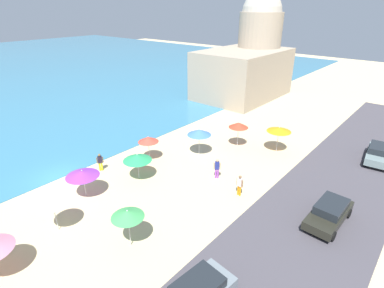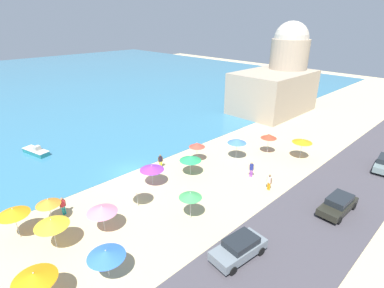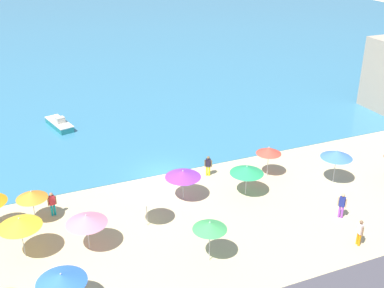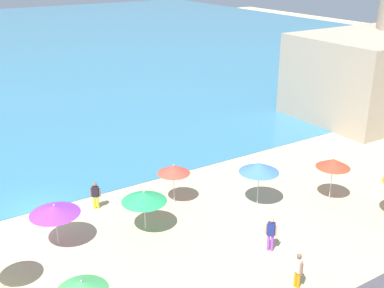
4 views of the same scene
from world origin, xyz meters
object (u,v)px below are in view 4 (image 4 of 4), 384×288
(beach_umbrella_8, at_px, (144,197))
(bather_0, at_px, (298,269))
(beach_umbrella_5, at_px, (259,168))
(beach_umbrella_7, at_px, (333,163))
(beach_umbrella_2, at_px, (82,286))
(bather_1, at_px, (271,232))
(beach_umbrella_11, at_px, (174,169))
(beach_umbrella_10, at_px, (55,210))
(bather_2, at_px, (96,194))

(beach_umbrella_8, height_order, bather_0, beach_umbrella_8)
(beach_umbrella_5, relative_size, beach_umbrella_7, 1.00)
(beach_umbrella_2, height_order, bather_1, beach_umbrella_2)
(beach_umbrella_8, distance_m, beach_umbrella_11, 3.34)
(bather_0, bearing_deg, beach_umbrella_10, 130.97)
(bather_0, bearing_deg, beach_umbrella_2, 166.34)
(beach_umbrella_7, height_order, beach_umbrella_11, beach_umbrella_7)
(bather_2, bearing_deg, beach_umbrella_5, -29.47)
(bather_0, bearing_deg, beach_umbrella_7, 33.56)
(bather_1, bearing_deg, beach_umbrella_8, 131.14)
(beach_umbrella_11, xyz_separation_m, bather_1, (1.44, -6.66, -1.09))
(beach_umbrella_8, relative_size, bather_0, 1.37)
(beach_umbrella_2, height_order, beach_umbrella_7, beach_umbrella_7)
(bather_2, bearing_deg, bather_1, -56.79)
(beach_umbrella_5, xyz_separation_m, beach_umbrella_8, (-6.68, 0.95, -0.35))
(beach_umbrella_7, height_order, beach_umbrella_10, beach_umbrella_7)
(beach_umbrella_8, bearing_deg, bather_1, -48.86)
(beach_umbrella_8, bearing_deg, beach_umbrella_2, -134.02)
(beach_umbrella_5, bearing_deg, bather_2, 150.53)
(beach_umbrella_8, bearing_deg, bather_2, 109.50)
(beach_umbrella_10, distance_m, bather_1, 10.40)
(beach_umbrella_5, height_order, beach_umbrella_7, same)
(beach_umbrella_5, xyz_separation_m, bather_1, (-2.45, -3.90, -1.30))
(beach_umbrella_5, bearing_deg, beach_umbrella_10, 169.13)
(beach_umbrella_5, xyz_separation_m, beach_umbrella_7, (3.90, -1.83, 0.02))
(bather_0, bearing_deg, bather_1, 72.08)
(beach_umbrella_7, xyz_separation_m, beach_umbrella_11, (-7.78, 4.59, -0.23))
(beach_umbrella_7, bearing_deg, bather_1, -161.92)
(beach_umbrella_7, distance_m, beach_umbrella_8, 10.95)
(beach_umbrella_10, bearing_deg, beach_umbrella_8, -15.19)
(bather_0, distance_m, bather_2, 12.03)
(beach_umbrella_5, distance_m, beach_umbrella_8, 6.76)
(beach_umbrella_5, height_order, bather_2, beach_umbrella_5)
(beach_umbrella_10, relative_size, bather_1, 1.38)
(beach_umbrella_5, xyz_separation_m, beach_umbrella_11, (-3.88, 2.76, -0.22))
(bather_0, xyz_separation_m, bather_2, (-4.61, 11.11, -0.05))
(beach_umbrella_2, height_order, beach_umbrella_11, beach_umbrella_2)
(beach_umbrella_2, bearing_deg, beach_umbrella_11, 41.99)
(beach_umbrella_10, bearing_deg, bather_2, 38.94)
(beach_umbrella_7, bearing_deg, beach_umbrella_5, 154.88)
(beach_umbrella_2, xyz_separation_m, beach_umbrella_5, (11.97, 4.52, -0.01))
(beach_umbrella_11, relative_size, bather_1, 1.35)
(beach_umbrella_8, distance_m, bather_1, 6.51)
(beach_umbrella_2, bearing_deg, beach_umbrella_5, 20.70)
(bather_0, xyz_separation_m, bather_1, (0.88, 2.72, 0.05))
(beach_umbrella_11, bearing_deg, beach_umbrella_2, -138.01)
(bather_0, relative_size, bather_1, 0.96)
(beach_umbrella_2, distance_m, beach_umbrella_11, 10.88)
(bather_1, bearing_deg, beach_umbrella_5, 57.89)
(beach_umbrella_11, relative_size, bather_2, 1.49)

